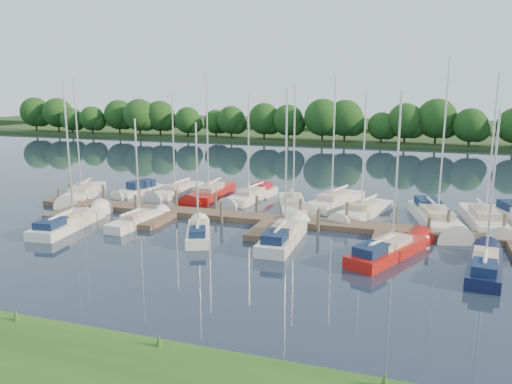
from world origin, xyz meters
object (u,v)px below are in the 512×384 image
(dock, at_px, (271,222))
(motorboat, at_px, (140,191))
(sailboat_s_2, at_px, (198,233))
(sailboat_n_5, at_px, (293,207))
(sailboat_n_0, at_px, (83,195))

(dock, distance_m, motorboat, 16.01)
(motorboat, bearing_deg, sailboat_s_2, 151.20)
(motorboat, height_order, sailboat_n_5, sailboat_n_5)
(sailboat_n_0, distance_m, motorboat, 5.08)
(sailboat_n_0, bearing_deg, sailboat_n_5, 163.59)
(motorboat, bearing_deg, sailboat_n_5, -170.36)
(sailboat_n_5, bearing_deg, sailboat_s_2, 48.21)
(sailboat_n_0, distance_m, sailboat_s_2, 17.16)
(dock, relative_size, sailboat_n_5, 3.86)
(motorboat, relative_size, sailboat_n_5, 0.54)
(sailboat_s_2, bearing_deg, sailboat_n_5, 42.82)
(sailboat_n_0, relative_size, sailboat_n_5, 1.06)
(sailboat_n_0, bearing_deg, sailboat_s_2, 132.03)
(motorboat, bearing_deg, dock, 172.47)
(dock, relative_size, sailboat_s_2, 5.07)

